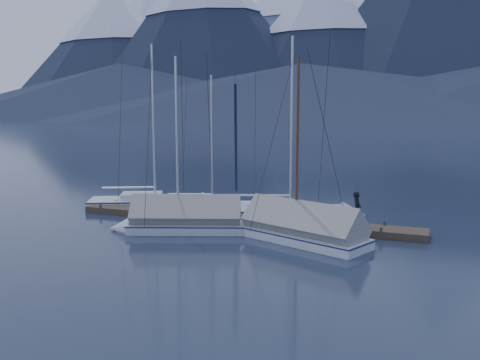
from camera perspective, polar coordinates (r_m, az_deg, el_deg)
name	(u,v)px	position (r m, az deg, el deg)	size (l,w,h in m)	color
ground	(224,232)	(24.00, -1.78, -5.82)	(1000.00, 1000.00, 0.00)	black
mountain_range	(440,34)	(395.43, 21.53, 14.96)	(877.00, 584.00, 150.50)	#475675
dock	(240,221)	(25.77, 0.00, -4.61)	(18.00, 1.50, 0.54)	#382D23
mooring_posts	(231,215)	(25.90, -1.03, -4.00)	(15.12, 1.52, 0.35)	#382D23
sailboat_open_left	(165,203)	(30.48, -8.46, -2.62)	(7.97, 5.52, 10.35)	silver
sailboat_open_mid	(220,208)	(28.99, -2.26, -3.15)	(6.54, 3.92, 8.36)	silver
sailboat_open_right	(301,214)	(27.36, 6.82, -3.78)	(8.13, 4.71, 10.38)	silver
sailboat_covered_near	(293,230)	(22.51, 6.02, -5.63)	(7.01, 4.36, 8.75)	white
sailboat_covered_far	(176,222)	(24.19, -7.24, -4.71)	(6.60, 3.99, 8.89)	silver
person	(357,209)	(23.98, 12.99, -3.20)	(0.59, 0.39, 1.63)	black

